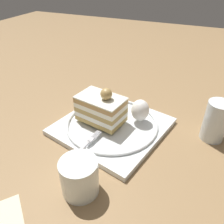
% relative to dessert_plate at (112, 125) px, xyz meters
% --- Properties ---
extents(ground_plane, '(2.40, 2.40, 0.00)m').
position_rel_dessert_plate_xyz_m(ground_plane, '(-0.03, 0.02, -0.01)').
color(ground_plane, olive).
extents(dessert_plate, '(0.29, 0.29, 0.02)m').
position_rel_dessert_plate_xyz_m(dessert_plate, '(0.00, 0.00, 0.00)').
color(dessert_plate, white).
rests_on(dessert_plate, ground_plane).
extents(cake_slice, '(0.13, 0.09, 0.09)m').
position_rel_dessert_plate_xyz_m(cake_slice, '(-0.02, -0.00, 0.05)').
color(cake_slice, tan).
rests_on(cake_slice, dessert_plate).
extents(whipped_cream_dollop, '(0.04, 0.04, 0.06)m').
position_rel_dessert_plate_xyz_m(whipped_cream_dollop, '(0.06, 0.04, 0.04)').
color(whipped_cream_dollop, white).
rests_on(whipped_cream_dollop, dessert_plate).
extents(fork, '(0.02, 0.11, 0.00)m').
position_rel_dessert_plate_xyz_m(fork, '(-0.02, -0.10, 0.01)').
color(fork, silver).
rests_on(fork, dessert_plate).
extents(drink_glass_near, '(0.07, 0.07, 0.07)m').
position_rel_dessert_plate_xyz_m(drink_glass_near, '(0.02, -0.19, 0.02)').
color(drink_glass_near, white).
rests_on(drink_glass_near, ground_plane).
extents(drink_glass_far, '(0.05, 0.05, 0.10)m').
position_rel_dessert_plate_xyz_m(drink_glass_far, '(0.23, 0.06, 0.03)').
color(drink_glass_far, silver).
rests_on(drink_glass_far, ground_plane).
extents(folded_napkin, '(0.11, 0.10, 0.00)m').
position_rel_dessert_plate_xyz_m(folded_napkin, '(-0.06, -0.30, -0.01)').
color(folded_napkin, beige).
rests_on(folded_napkin, ground_plane).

